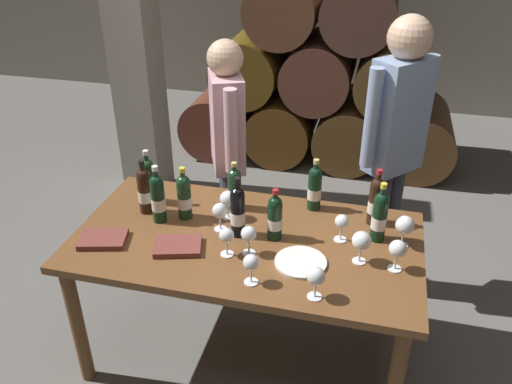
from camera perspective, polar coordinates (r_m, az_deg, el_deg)
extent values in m
plane|color=#66635E|center=(3.07, -0.94, -16.75)|extent=(14.00, 14.00, 0.00)
cylinder|color=#5B2C20|center=(5.24, -3.72, 8.21)|extent=(0.60, 0.90, 0.60)
cylinder|color=#583613|center=(5.10, 3.12, 7.58)|extent=(0.60, 0.90, 0.60)
cylinder|color=brown|center=(5.03, 10.22, 6.81)|extent=(0.60, 0.90, 0.60)
cylinder|color=brown|center=(5.04, 17.39, 5.93)|extent=(0.60, 0.90, 0.60)
cylinder|color=#584112|center=(4.98, -0.37, 13.74)|extent=(0.60, 0.90, 0.60)
cylinder|color=brown|center=(4.87, 7.03, 13.14)|extent=(0.60, 0.90, 0.60)
cylinder|color=brown|center=(4.84, 14.60, 12.31)|extent=(0.60, 0.90, 0.60)
cylinder|color=brown|center=(4.79, 3.49, 19.74)|extent=(0.60, 0.90, 0.60)
cylinder|color=#513429|center=(4.71, 11.47, 19.09)|extent=(0.60, 0.90, 0.60)
cube|color=gray|center=(4.19, -13.28, 16.28)|extent=(0.32, 0.32, 2.60)
cube|color=brown|center=(2.58, -1.08, -5.42)|extent=(1.70, 0.90, 0.04)
cylinder|color=brown|center=(2.82, -18.93, -13.71)|extent=(0.07, 0.07, 0.72)
cylinder|color=brown|center=(3.34, -12.17, -5.01)|extent=(0.07, 0.07, 0.72)
cylinder|color=brown|center=(3.07, 15.15, -8.94)|extent=(0.07, 0.07, 0.72)
cylinder|color=black|center=(2.77, 6.41, 0.04)|extent=(0.07, 0.07, 0.20)
sphere|color=black|center=(2.72, 6.54, 2.01)|extent=(0.07, 0.07, 0.07)
cylinder|color=black|center=(2.71, 6.57, 2.50)|extent=(0.03, 0.03, 0.06)
cylinder|color=tan|center=(2.69, 6.62, 3.32)|extent=(0.03, 0.03, 0.02)
cylinder|color=silver|center=(2.78, 6.40, -0.14)|extent=(0.07, 0.07, 0.06)
cylinder|color=#19381E|center=(2.87, -11.62, 0.85)|extent=(0.07, 0.07, 0.22)
sphere|color=#19381E|center=(2.82, -11.85, 2.88)|extent=(0.07, 0.07, 0.07)
cylinder|color=#19381E|center=(2.81, -11.91, 3.38)|extent=(0.03, 0.03, 0.07)
cylinder|color=silver|center=(2.79, -12.01, 4.23)|extent=(0.03, 0.03, 0.02)
cylinder|color=silver|center=(2.88, -11.59, 0.67)|extent=(0.07, 0.07, 0.06)
cylinder|color=#19381E|center=(2.70, -7.83, -0.91)|extent=(0.07, 0.07, 0.20)
sphere|color=#19381E|center=(2.65, -7.98, 1.09)|extent=(0.07, 0.07, 0.07)
cylinder|color=#19381E|center=(2.64, -8.02, 1.58)|extent=(0.03, 0.03, 0.06)
cylinder|color=gold|center=(2.62, -8.09, 2.42)|extent=(0.03, 0.03, 0.02)
cylinder|color=silver|center=(2.71, -7.81, -1.09)|extent=(0.07, 0.07, 0.06)
cylinder|color=black|center=(2.54, -2.01, -2.56)|extent=(0.07, 0.07, 0.22)
sphere|color=black|center=(2.48, -2.05, -0.26)|extent=(0.07, 0.07, 0.07)
cylinder|color=black|center=(2.46, -2.07, 0.32)|extent=(0.03, 0.03, 0.07)
cylinder|color=black|center=(2.44, -2.09, 1.30)|extent=(0.03, 0.03, 0.03)
cylinder|color=silver|center=(2.54, -2.00, -2.77)|extent=(0.07, 0.07, 0.07)
cylinder|color=black|center=(2.52, 2.07, -3.22)|extent=(0.07, 0.07, 0.19)
sphere|color=black|center=(2.47, 2.11, -1.26)|extent=(0.07, 0.07, 0.07)
cylinder|color=black|center=(2.46, 2.12, -0.79)|extent=(0.03, 0.03, 0.06)
cylinder|color=#B21E23|center=(2.44, 2.14, 0.04)|extent=(0.03, 0.03, 0.02)
cylinder|color=silver|center=(2.53, 2.06, -3.40)|extent=(0.07, 0.07, 0.06)
cylinder|color=black|center=(2.57, 13.31, -3.03)|extent=(0.07, 0.07, 0.22)
sphere|color=black|center=(2.51, 13.61, -0.83)|extent=(0.07, 0.07, 0.07)
cylinder|color=black|center=(2.50, 13.69, -0.27)|extent=(0.03, 0.03, 0.07)
cylinder|color=gold|center=(2.48, 13.82, 0.66)|extent=(0.03, 0.03, 0.02)
cylinder|color=silver|center=(2.58, 13.29, -3.24)|extent=(0.07, 0.07, 0.07)
cylinder|color=black|center=(2.69, -10.63, -1.07)|extent=(0.07, 0.07, 0.22)
sphere|color=black|center=(2.64, -10.86, 1.09)|extent=(0.07, 0.07, 0.07)
cylinder|color=black|center=(2.62, -10.92, 1.64)|extent=(0.03, 0.03, 0.07)
cylinder|color=silver|center=(2.60, -11.02, 2.55)|extent=(0.03, 0.03, 0.03)
cylinder|color=silver|center=(2.70, -10.61, -1.27)|extent=(0.07, 0.07, 0.07)
cylinder|color=black|center=(2.70, 12.91, -1.38)|extent=(0.07, 0.07, 0.21)
sphere|color=black|center=(2.64, 13.19, 0.73)|extent=(0.07, 0.07, 0.07)
cylinder|color=black|center=(2.63, 13.26, 1.25)|extent=(0.03, 0.03, 0.07)
cylinder|color=#B21E23|center=(2.61, 13.37, 2.14)|extent=(0.03, 0.03, 0.02)
cylinder|color=silver|center=(2.70, 12.89, -1.57)|extent=(0.07, 0.07, 0.06)
cylinder|color=black|center=(2.79, -12.05, -0.22)|extent=(0.07, 0.07, 0.21)
sphere|color=black|center=(2.73, -12.29, 1.80)|extent=(0.07, 0.07, 0.07)
cylinder|color=black|center=(2.72, -12.35, 2.31)|extent=(0.03, 0.03, 0.07)
cylinder|color=black|center=(2.70, -12.46, 3.16)|extent=(0.03, 0.03, 0.02)
cylinder|color=silver|center=(2.79, -12.02, -0.41)|extent=(0.07, 0.07, 0.06)
cylinder|color=#19381E|center=(2.77, -2.36, -0.02)|extent=(0.07, 0.07, 0.19)
sphere|color=#19381E|center=(2.72, -2.40, 1.81)|extent=(0.07, 0.07, 0.07)
cylinder|color=#19381E|center=(2.71, -2.41, 2.26)|extent=(0.03, 0.03, 0.06)
cylinder|color=tan|center=(2.69, -2.43, 3.02)|extent=(0.03, 0.03, 0.02)
cylinder|color=silver|center=(2.77, -2.35, -0.19)|extent=(0.07, 0.07, 0.06)
cylinder|color=white|center=(2.46, 11.21, -7.44)|extent=(0.06, 0.06, 0.00)
cylinder|color=white|center=(2.44, 11.30, -6.69)|extent=(0.01, 0.01, 0.07)
sphere|color=white|center=(2.40, 11.48, -5.24)|extent=(0.09, 0.09, 0.09)
cylinder|color=white|center=(2.47, -0.78, -6.68)|extent=(0.06, 0.06, 0.00)
cylinder|color=white|center=(2.45, -0.79, -5.93)|extent=(0.01, 0.01, 0.07)
sphere|color=white|center=(2.41, -0.80, -4.59)|extent=(0.07, 0.07, 0.07)
cylinder|color=white|center=(2.59, 9.19, -5.16)|extent=(0.06, 0.06, 0.00)
cylinder|color=white|center=(2.57, 9.26, -4.42)|extent=(0.01, 0.01, 0.07)
sphere|color=white|center=(2.53, 9.38, -3.18)|extent=(0.07, 0.07, 0.07)
cylinder|color=white|center=(2.30, -0.54, -9.82)|extent=(0.06, 0.06, 0.00)
cylinder|color=white|center=(2.28, -0.54, -9.05)|extent=(0.01, 0.01, 0.07)
sphere|color=white|center=(2.24, -0.55, -7.70)|extent=(0.07, 0.07, 0.07)
cylinder|color=white|center=(2.73, -3.05, -2.79)|extent=(0.06, 0.06, 0.00)
cylinder|color=white|center=(2.71, -3.07, -2.08)|extent=(0.01, 0.01, 0.07)
sphere|color=white|center=(2.67, -3.11, -0.74)|extent=(0.08, 0.08, 0.08)
cylinder|color=white|center=(2.62, 15.62, -5.60)|extent=(0.06, 0.06, 0.00)
cylinder|color=white|center=(2.59, 15.74, -4.88)|extent=(0.01, 0.01, 0.07)
sphere|color=white|center=(2.55, 15.97, -3.48)|extent=(0.09, 0.09, 0.09)
cylinder|color=white|center=(2.24, 6.42, -11.31)|extent=(0.06, 0.06, 0.00)
cylinder|color=white|center=(2.22, 6.47, -10.53)|extent=(0.01, 0.01, 0.07)
sphere|color=white|center=(2.17, 6.58, -9.11)|extent=(0.08, 0.08, 0.08)
cylinder|color=white|center=(2.46, 14.91, -8.11)|extent=(0.06, 0.06, 0.00)
cylinder|color=white|center=(2.43, 15.04, -7.37)|extent=(0.01, 0.01, 0.07)
sphere|color=white|center=(2.39, 15.26, -6.01)|extent=(0.08, 0.08, 0.08)
cylinder|color=white|center=(2.46, -3.18, -6.81)|extent=(0.06, 0.06, 0.00)
cylinder|color=white|center=(2.44, -3.21, -6.06)|extent=(0.01, 0.01, 0.07)
sphere|color=white|center=(2.40, -3.25, -4.75)|extent=(0.07, 0.07, 0.07)
cylinder|color=white|center=(2.64, -3.91, -4.07)|extent=(0.06, 0.06, 0.00)
cylinder|color=white|center=(2.62, -3.94, -3.34)|extent=(0.01, 0.01, 0.07)
sphere|color=white|center=(2.58, -3.99, -2.04)|extent=(0.08, 0.08, 0.08)
cube|color=brown|center=(2.52, -8.54, -5.89)|extent=(0.26, 0.22, 0.03)
cube|color=brown|center=(2.65, -16.38, -4.98)|extent=(0.25, 0.21, 0.03)
cylinder|color=white|center=(2.41, 4.91, -7.66)|extent=(0.24, 0.24, 0.01)
cylinder|color=#383842|center=(3.36, 14.27, -3.70)|extent=(0.11, 0.11, 0.85)
cylinder|color=#383842|center=(3.28, 12.96, -4.33)|extent=(0.11, 0.11, 0.85)
cube|color=#8499BC|center=(2.98, 15.33, 8.01)|extent=(0.35, 0.36, 0.64)
cylinder|color=#8499BC|center=(3.12, 18.01, 9.25)|extent=(0.08, 0.08, 0.54)
cylinder|color=#8499BC|center=(2.82, 12.54, 7.83)|extent=(0.08, 0.08, 0.54)
sphere|color=tan|center=(2.86, 16.50, 15.91)|extent=(0.23, 0.23, 0.23)
cylinder|color=#383842|center=(3.47, -2.98, -2.30)|extent=(0.11, 0.11, 0.77)
cylinder|color=#383842|center=(3.38, -2.77, -3.29)|extent=(0.11, 0.11, 0.77)
cube|color=#CC9EA8|center=(3.12, -3.19, 7.66)|extent=(0.29, 0.36, 0.58)
cylinder|color=#CC9EA8|center=(3.30, -3.61, 9.49)|extent=(0.08, 0.08, 0.49)
cylinder|color=#CC9EA8|center=(2.91, -2.75, 6.64)|extent=(0.08, 0.08, 0.49)
sphere|color=tan|center=(2.99, -3.40, 14.44)|extent=(0.21, 0.21, 0.21)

